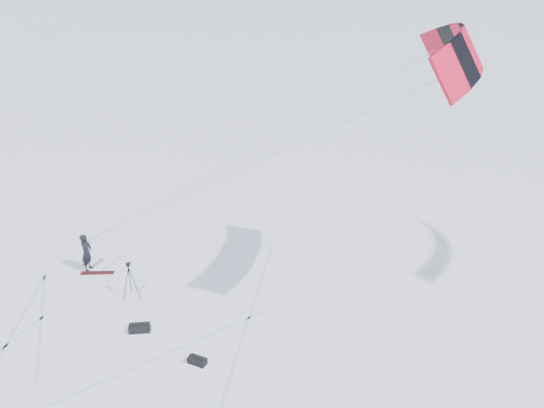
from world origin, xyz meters
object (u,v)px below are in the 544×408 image
(tripod, at_px, (129,275))
(gear_bag_a, at_px, (139,328))
(snowboard, at_px, (97,273))
(gear_bag_b, at_px, (197,360))
(snowkiter, at_px, (89,269))

(tripod, distance_m, gear_bag_a, 2.62)
(snowboard, bearing_deg, gear_bag_b, -50.90)
(gear_bag_b, bearing_deg, gear_bag_a, 168.46)
(snowboard, relative_size, gear_bag_a, 1.72)
(gear_bag_a, bearing_deg, gear_bag_b, -42.65)
(snowkiter, height_order, snowboard, snowkiter)
(snowkiter, height_order, gear_bag_a, snowkiter)
(tripod, height_order, gear_bag_a, tripod)
(snowboard, height_order, tripod, tripod)
(tripod, bearing_deg, snowkiter, 152.25)
(snowkiter, relative_size, tripod, 1.08)
(gear_bag_a, bearing_deg, snowkiter, 120.53)
(snowkiter, distance_m, gear_bag_b, 8.55)
(snowkiter, relative_size, gear_bag_b, 2.56)
(snowkiter, relative_size, snowboard, 1.19)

